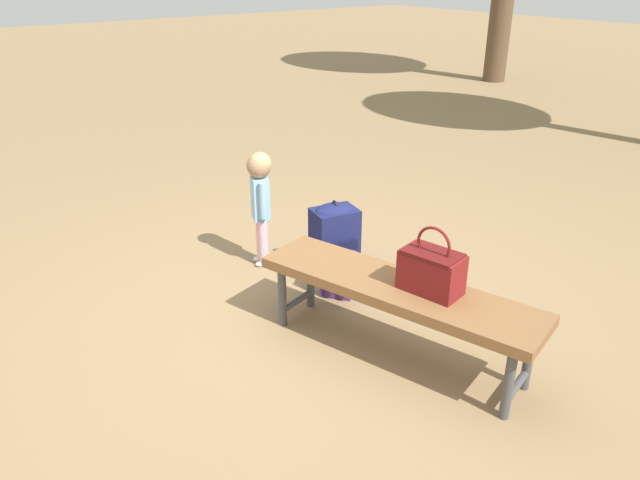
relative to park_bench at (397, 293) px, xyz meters
name	(u,v)px	position (x,y,z in m)	size (l,w,h in m)	color
ground_plane	(302,317)	(0.63, 0.19, -0.39)	(40.00, 40.00, 0.00)	#8C704C
park_bench	(397,293)	(0.00, 0.00, 0.00)	(1.65, 0.82, 0.45)	brown
handbag	(431,270)	(-0.15, -0.08, 0.18)	(0.35, 0.24, 0.37)	maroon
child_standing	(260,192)	(1.40, -0.03, 0.17)	(0.22, 0.17, 0.84)	#E5B2C6
backpack_large	(335,235)	(1.03, -0.40, -0.13)	(0.32, 0.35, 0.52)	#191E4C
backpack_small	(338,271)	(0.72, -0.18, -0.22)	(0.25, 0.24, 0.35)	#4C2D66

